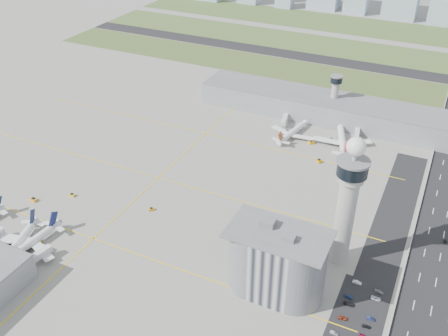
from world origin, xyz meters
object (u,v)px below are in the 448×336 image
at_px(car_lot_2, 343,318).
at_px(car_hw_1, 445,242).
at_px(tug_2, 72,195).
at_px(car_lot_11, 379,292).
at_px(tug_4, 311,142).
at_px(car_lot_9, 371,319).
at_px(car_lot_4, 349,297).
at_px(tug_0, 33,199).
at_px(tug_1, 39,241).
at_px(jet_bridge_far_0, 286,117).
at_px(secondary_tower, 335,93).
at_px(car_lot_3, 349,304).
at_px(car_lot_10, 376,298).
at_px(control_tower, 348,198).
at_px(jet_bridge_far_1, 357,131).
at_px(jet_bridge_near_2, 26,266).
at_px(airplane_far_a, 293,129).
at_px(car_lot_5, 357,282).
at_px(car_lot_8, 366,326).
at_px(airplane_near_b, 16,240).
at_px(admin_building, 277,262).
at_px(tug_3, 151,209).
at_px(tug_5, 319,161).
at_px(airplane_far_b, 343,135).

distance_m(car_lot_2, car_hw_1, 75.37).
xyz_separation_m(tug_2, car_lot_11, (166.69, 1.13, -0.34)).
bearing_deg(tug_4, car_lot_9, -19.31).
bearing_deg(car_lot_4, car_hw_1, -23.85).
relative_size(tug_0, tug_1, 1.06).
height_order(tug_1, car_hw_1, tug_1).
bearing_deg(jet_bridge_far_0, tug_4, 36.80).
height_order(jet_bridge_far_0, car_lot_9, jet_bridge_far_0).
height_order(car_lot_4, car_lot_9, car_lot_4).
xyz_separation_m(secondary_tower, tug_0, (-119.06, -168.81, -17.78)).
xyz_separation_m(tug_1, car_lot_3, (145.26, 26.31, -0.32)).
xyz_separation_m(tug_4, car_lot_10, (64.96, -117.18, -0.49)).
xyz_separation_m(control_tower, jet_bridge_far_1, (-20.00, 124.00, -32.19)).
distance_m(car_lot_3, car_lot_11, 15.92).
relative_size(jet_bridge_near_2, car_lot_2, 3.53).
bearing_deg(airplane_far_a, tug_2, 153.97).
xyz_separation_m(tug_4, car_lot_11, (65.47, -112.73, -0.50)).
distance_m(tug_1, car_lot_3, 147.63).
relative_size(control_tower, jet_bridge_near_2, 4.61).
distance_m(control_tower, airplane_far_a, 123.17).
height_order(car_lot_3, car_lot_9, car_lot_3).
bearing_deg(car_lot_3, car_lot_10, -57.70).
height_order(secondary_tower, jet_bridge_near_2, secondary_tower).
bearing_deg(car_lot_5, jet_bridge_near_2, 112.69).
distance_m(car_lot_8, car_lot_9, 4.81).
bearing_deg(car_hw_1, airplane_near_b, -160.64).
bearing_deg(car_lot_2, admin_building, 74.32).
height_order(admin_building, tug_3, admin_building).
bearing_deg(tug_2, tug_1, 6.09).
distance_m(tug_5, car_lot_3, 114.19).
xyz_separation_m(secondary_tower, car_lot_11, (63.49, -155.16, -18.23)).
relative_size(control_tower, car_lot_9, 18.80).
xyz_separation_m(tug_5, car_lot_5, (44.49, -91.50, -0.35)).
relative_size(jet_bridge_far_1, car_lot_10, 3.35).
distance_m(secondary_tower, tug_0, 207.34).
bearing_deg(tug_2, control_tower, 84.78).
xyz_separation_m(jet_bridge_near_2, tug_2, (-20.19, 54.71, -1.94)).
xyz_separation_m(airplane_far_a, car_lot_9, (79.74, -133.63, -4.66)).
height_order(control_tower, jet_bridge_far_1, control_tower).
distance_m(airplane_near_b, airplane_far_b, 202.26).
height_order(tug_3, tug_5, tug_5).
relative_size(tug_0, car_lot_3, 0.78).
xyz_separation_m(tug_4, car_lot_8, (64.49, -133.68, -0.47)).
xyz_separation_m(jet_bridge_far_1, car_lot_9, (41.32, -153.37, -2.28)).
distance_m(control_tower, airplane_far_b, 114.53).
height_order(tug_1, car_lot_5, tug_1).
relative_size(jet_bridge_near_2, car_lot_11, 3.57).
xyz_separation_m(control_tower, tug_5, (-32.84, 79.66, -34.05)).
relative_size(secondary_tower, tug_1, 9.55).
height_order(airplane_near_b, car_lot_4, airplane_near_b).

